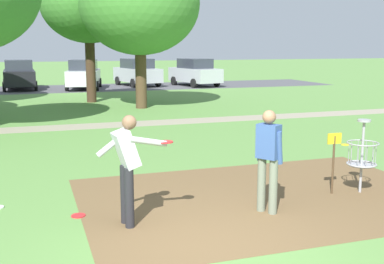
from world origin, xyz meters
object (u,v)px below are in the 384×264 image
object	(u,v)px
tree_far_left	(88,2)
parked_car_rightmost	(195,72)
frisbee_mid_grass	(78,216)
parked_car_center_right	(137,72)
player_foreground_watching	(127,163)
parked_car_leftmost	(19,75)
parked_car_center_left	(84,74)
frisbee_far_right	(345,145)
player_throwing	(268,155)
disc_golf_basket	(359,153)
tree_near_right	(140,4)

from	to	relation	value
tree_far_left	parked_car_rightmost	xyz separation A→B (m)	(7.85, 7.43, -3.79)
frisbee_mid_grass	parked_car_center_right	distance (m)	25.68
player_foreground_watching	parked_car_leftmost	world-z (taller)	parked_car_leftmost
parked_car_rightmost	frisbee_mid_grass	bearing A→B (deg)	-113.13
player_foreground_watching	frisbee_mid_grass	size ratio (longest dim) A/B	7.47
tree_far_left	parked_car_center_right	bearing A→B (deg)	64.51
parked_car_center_left	parked_car_center_right	size ratio (longest dim) A/B	1.00
parked_car_rightmost	frisbee_far_right	bearing A→B (deg)	-96.99
player_throwing	frisbee_mid_grass	size ratio (longest dim) A/B	7.47
frisbee_far_right	parked_car_center_left	size ratio (longest dim) A/B	0.05
parked_car_leftmost	tree_far_left	bearing A→B (deg)	-68.05
disc_golf_basket	parked_car_leftmost	distance (m)	25.71
player_throwing	parked_car_leftmost	distance (m)	25.71
player_foreground_watching	player_throwing	size ratio (longest dim) A/B	1.00
tree_far_left	parked_car_rightmost	bearing A→B (deg)	43.43
parked_car_leftmost	parked_car_rightmost	xyz separation A→B (m)	(11.25, -1.01, 0.00)
parked_car_leftmost	player_throwing	bearing A→B (deg)	-80.65
parked_car_center_left	parked_car_rightmost	distance (m)	7.40
player_foreground_watching	parked_car_rightmost	size ratio (longest dim) A/B	0.38
tree_near_right	parked_car_center_left	world-z (taller)	tree_near_right
player_throwing	parked_car_rightmost	size ratio (longest dim) A/B	0.38
parked_car_leftmost	frisbee_mid_grass	bearing A→B (deg)	-87.23
parked_car_center_left	parked_car_rightmost	size ratio (longest dim) A/B	0.99
player_throwing	tree_far_left	size ratio (longest dim) A/B	0.26
parked_car_leftmost	tree_near_right	bearing A→B (deg)	-65.53
tree_near_right	tree_far_left	bearing A→B (deg)	121.06
disc_golf_basket	tree_near_right	size ratio (longest dim) A/B	0.21
frisbee_mid_grass	parked_car_center_right	world-z (taller)	parked_car_center_right
parked_car_center_right	player_throwing	bearing A→B (deg)	-97.52
frisbee_mid_grass	parked_car_center_right	bearing A→B (deg)	75.62
parked_car_center_left	parked_car_center_right	xyz separation A→B (m)	(3.72, 1.32, 0.00)
tree_near_right	frisbee_mid_grass	bearing A→B (deg)	-106.96
player_throwing	player_foreground_watching	bearing A→B (deg)	176.13
parked_car_center_right	tree_far_left	bearing A→B (deg)	-115.49
tree_near_right	parked_car_leftmost	xyz separation A→B (m)	(-5.20, 11.43, -3.54)
player_foreground_watching	parked_car_center_right	world-z (taller)	parked_car_center_right
frisbee_mid_grass	frisbee_far_right	size ratio (longest dim) A/B	0.98
disc_golf_basket	parked_car_center_right	distance (m)	25.25
frisbee_mid_grass	tree_far_left	distance (m)	16.94
frisbee_mid_grass	parked_car_leftmost	size ratio (longest dim) A/B	0.05
disc_golf_basket	parked_car_rightmost	bearing A→B (deg)	78.28
player_foreground_watching	frisbee_far_right	world-z (taller)	player_foreground_watching
player_throwing	parked_car_center_left	bearing A→B (deg)	90.77
frisbee_mid_grass	parked_car_center_left	distance (m)	23.70
player_foreground_watching	tree_far_left	world-z (taller)	tree_far_left
tree_far_left	parked_car_center_right	distance (m)	10.39
player_throwing	tree_near_right	distance (m)	14.41
player_throwing	frisbee_mid_grass	distance (m)	3.24
player_foreground_watching	parked_car_leftmost	xyz separation A→B (m)	(-1.89, 25.21, -0.06)
parked_car_center_left	parked_car_center_right	distance (m)	3.94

